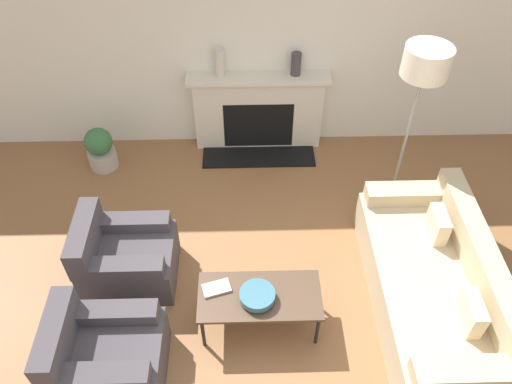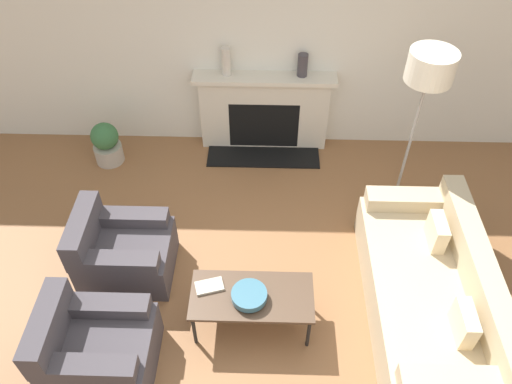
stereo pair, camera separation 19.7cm
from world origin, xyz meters
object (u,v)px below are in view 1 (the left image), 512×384
(fireplace, at_px, (258,112))
(couch, at_px, (434,285))
(mantel_vase_left, at_px, (220,62))
(coffee_table, at_px, (260,297))
(armchair_far, at_px, (124,258))
(mantel_vase_center_left, at_px, (296,64))
(potted_plant, at_px, (100,149))
(book, at_px, (217,288))
(bowl, at_px, (257,296))
(armchair_near, at_px, (105,355))
(floor_lamp, at_px, (423,76))

(fireplace, relative_size, couch, 0.79)
(couch, height_order, mantel_vase_left, mantel_vase_left)
(coffee_table, distance_m, mantel_vase_left, 2.74)
(mantel_vase_left, bearing_deg, armchair_far, -113.85)
(couch, distance_m, mantel_vase_center_left, 2.81)
(couch, height_order, potted_plant, couch)
(book, bearing_deg, bowl, -34.00)
(mantel_vase_center_left, bearing_deg, fireplace, -177.92)
(fireplace, relative_size, mantel_vase_center_left, 6.26)
(armchair_near, bearing_deg, fireplace, -23.87)
(fireplace, height_order, book, fireplace)
(coffee_table, bearing_deg, couch, 5.98)
(book, relative_size, potted_plant, 0.50)
(coffee_table, bearing_deg, floor_lamp, 45.75)
(floor_lamp, bearing_deg, potted_plant, 170.03)
(armchair_near, xyz_separation_m, potted_plant, (-0.56, 2.66, -0.02))
(floor_lamp, bearing_deg, fireplace, 147.23)
(fireplace, bearing_deg, armchair_near, -113.87)
(armchair_near, distance_m, bowl, 1.34)
(bowl, xyz_separation_m, book, (-0.35, 0.11, -0.04))
(fireplace, relative_size, potted_plant, 3.07)
(floor_lamp, relative_size, potted_plant, 3.46)
(bowl, xyz_separation_m, mantel_vase_left, (-0.35, 2.64, 0.69))
(fireplace, bearing_deg, couch, -57.49)
(armchair_near, relative_size, mantel_vase_left, 2.61)
(bowl, bearing_deg, potted_plant, 128.89)
(mantel_vase_center_left, bearing_deg, bowl, -100.95)
(coffee_table, height_order, book, book)
(mantel_vase_left, height_order, mantel_vase_center_left, mantel_vase_left)
(fireplace, bearing_deg, bowl, -91.82)
(armchair_far, bearing_deg, bowl, -115.22)
(fireplace, distance_m, floor_lamp, 2.10)
(armchair_far, relative_size, potted_plant, 1.60)
(armchair_near, relative_size, coffee_table, 0.81)
(coffee_table, distance_m, book, 0.38)
(book, bearing_deg, coffee_table, -27.61)
(armchair_near, height_order, mantel_vase_left, mantel_vase_left)
(armchair_near, bearing_deg, armchair_far, 0.00)
(coffee_table, bearing_deg, potted_plant, 129.69)
(bowl, bearing_deg, book, 162.45)
(fireplace, height_order, bowl, fireplace)
(bowl, bearing_deg, fireplace, 88.18)
(floor_lamp, height_order, potted_plant, floor_lamp)
(fireplace, relative_size, armchair_near, 1.92)
(couch, bearing_deg, armchair_far, -97.64)
(armchair_near, xyz_separation_m, mantel_vase_left, (0.91, 3.05, 0.89))
(floor_lamp, xyz_separation_m, mantel_vase_left, (-1.95, 0.99, -0.41))
(armchair_near, bearing_deg, couch, -78.01)
(potted_plant, bearing_deg, mantel_vase_left, 14.88)
(mantel_vase_center_left, bearing_deg, coffee_table, -100.64)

